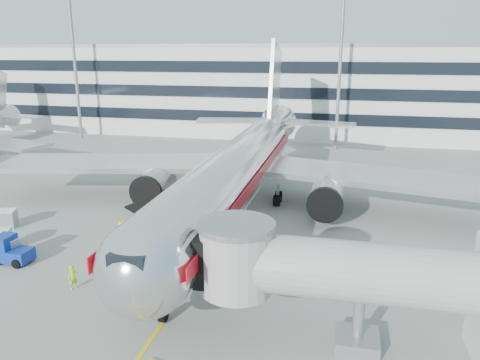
% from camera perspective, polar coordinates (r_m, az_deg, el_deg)
% --- Properties ---
extents(ground, '(180.00, 180.00, 0.00)m').
position_cam_1_polar(ground, '(34.27, -4.25, -9.79)').
color(ground, gray).
rests_on(ground, ground).
extents(lead_in_line, '(0.25, 70.00, 0.01)m').
position_cam_1_polar(lead_in_line, '(43.19, -0.39, -4.25)').
color(lead_in_line, yellow).
rests_on(lead_in_line, ground).
extents(main_jet, '(50.95, 48.70, 16.06)m').
position_cam_1_polar(main_jet, '(43.57, 0.12, 1.75)').
color(main_jet, silver).
rests_on(main_jet, ground).
extents(jet_bridge, '(17.80, 4.50, 7.00)m').
position_cam_1_polar(jet_bridge, '(24.28, 18.65, -11.68)').
color(jet_bridge, silver).
rests_on(jet_bridge, ground).
extents(terminal, '(150.00, 24.25, 15.60)m').
position_cam_1_polar(terminal, '(88.26, 6.84, 11.03)').
color(terminal, silver).
rests_on(terminal, ground).
extents(light_mast_west, '(2.40, 1.20, 25.45)m').
position_cam_1_polar(light_mast_west, '(84.14, -19.64, 14.88)').
color(light_mast_west, gray).
rests_on(light_mast_west, ground).
extents(light_mast_centre, '(2.40, 1.20, 25.45)m').
position_cam_1_polar(light_mast_centre, '(71.56, 12.21, 15.43)').
color(light_mast_centre, gray).
rests_on(light_mast_centre, ground).
extents(belt_loader, '(5.01, 3.05, 2.35)m').
position_cam_1_polar(belt_loader, '(39.13, -11.30, -5.69)').
color(belt_loader, yellow).
rests_on(belt_loader, ground).
extents(baggage_tug, '(2.72, 1.80, 2.00)m').
position_cam_1_polar(baggage_tug, '(37.40, -26.20, -7.75)').
color(baggage_tug, navy).
rests_on(baggage_tug, ground).
extents(cargo_container_left, '(1.81, 1.81, 1.49)m').
position_cam_1_polar(cargo_container_left, '(44.76, -26.53, -4.23)').
color(cargo_container_left, '#A6A8AD').
rests_on(cargo_container_left, ground).
extents(cargo_container_right, '(1.87, 1.87, 1.52)m').
position_cam_1_polar(cargo_container_right, '(40.12, -27.18, -6.49)').
color(cargo_container_right, '#A6A8AD').
rests_on(cargo_container_right, ground).
extents(cargo_container_front, '(1.94, 1.94, 1.62)m').
position_cam_1_polar(cargo_container_front, '(38.08, -26.05, -7.41)').
color(cargo_container_front, '#A6A8AD').
rests_on(cargo_container_front, ground).
extents(ramp_worker, '(0.65, 0.69, 1.59)m').
position_cam_1_polar(ramp_worker, '(31.94, -19.71, -11.13)').
color(ramp_worker, '#A8E818').
rests_on(ramp_worker, ground).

